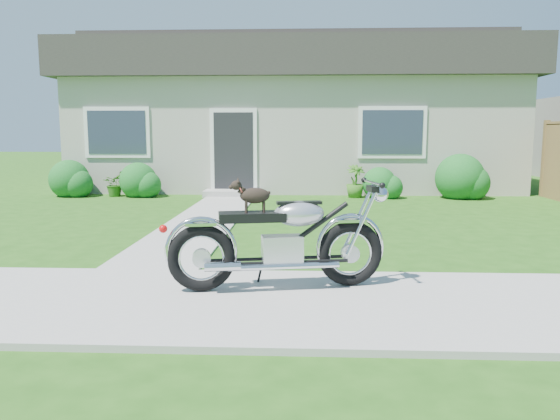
# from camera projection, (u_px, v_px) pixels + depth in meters

# --- Properties ---
(ground) EXTENTS (80.00, 80.00, 0.00)m
(ground) POSITION_uv_depth(u_px,v_px,m) (270.00, 304.00, 5.11)
(ground) COLOR #235114
(ground) RESTS_ON ground
(sidewalk) EXTENTS (24.00, 2.20, 0.04)m
(sidewalk) POSITION_uv_depth(u_px,v_px,m) (270.00, 302.00, 5.11)
(sidewalk) COLOR #9E9B93
(sidewalk) RESTS_ON ground
(walkway) EXTENTS (1.20, 8.00, 0.03)m
(walkway) POSITION_uv_depth(u_px,v_px,m) (207.00, 218.00, 10.13)
(walkway) COLOR #9E9B93
(walkway) RESTS_ON ground
(house) EXTENTS (12.60, 7.03, 4.50)m
(house) POSITION_uv_depth(u_px,v_px,m) (295.00, 114.00, 16.67)
(house) COLOR #BCB5A9
(house) RESTS_ON ground
(shrub_row) EXTENTS (10.78, 1.18, 1.18)m
(shrub_row) POSITION_uv_depth(u_px,v_px,m) (285.00, 180.00, 13.47)
(shrub_row) COLOR #195F20
(shrub_row) RESTS_ON ground
(potted_plant_left) EXTENTS (0.55, 0.62, 0.65)m
(potted_plant_left) POSITION_uv_depth(u_px,v_px,m) (114.00, 184.00, 13.73)
(potted_plant_left) COLOR #2A5E19
(potted_plant_left) RESTS_ON ground
(potted_plant_right) EXTENTS (0.57, 0.57, 0.81)m
(potted_plant_right) POSITION_uv_depth(u_px,v_px,m) (355.00, 181.00, 13.44)
(potted_plant_right) COLOR #376F1E
(potted_plant_right) RESTS_ON ground
(motorcycle_with_dog) EXTENTS (2.21, 0.73, 1.09)m
(motorcycle_with_dog) POSITION_uv_depth(u_px,v_px,m) (282.00, 240.00, 5.43)
(motorcycle_with_dog) COLOR black
(motorcycle_with_dog) RESTS_ON sidewalk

